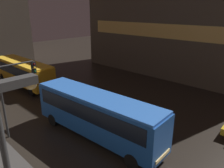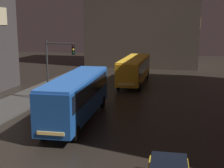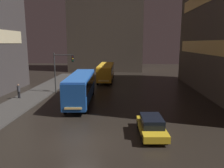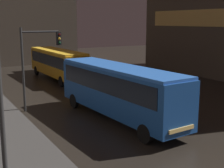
% 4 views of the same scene
% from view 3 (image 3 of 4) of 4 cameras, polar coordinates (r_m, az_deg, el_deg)
% --- Properties ---
extents(ground_plane, '(120.00, 120.00, 0.00)m').
position_cam_3_polar(ground_plane, '(16.19, -8.21, -14.93)').
color(ground_plane, black).
extents(sidewalk_left, '(4.00, 48.00, 0.15)m').
position_cam_3_polar(sidewalk_left, '(27.98, -22.45, -4.42)').
color(sidewalk_left, '#3D3A38').
rests_on(sidewalk_left, ground).
extents(building_far_backdrop, '(18.07, 12.00, 18.66)m').
position_cam_3_polar(building_far_backdrop, '(58.21, -1.42, 13.00)').
color(building_far_backdrop, '#4C4238').
rests_on(building_far_backdrop, ground).
extents(bus_near, '(2.98, 10.85, 3.38)m').
position_cam_3_polar(bus_near, '(25.71, -8.16, -0.39)').
color(bus_near, '#194793').
rests_on(bus_near, ground).
extents(bus_far, '(2.62, 10.60, 3.09)m').
position_cam_3_polar(bus_far, '(40.32, -1.59, 3.46)').
color(bus_far, orange).
rests_on(bus_far, ground).
extents(car_taxi, '(2.06, 4.49, 1.46)m').
position_cam_3_polar(car_taxi, '(17.24, 10.28, -10.65)').
color(car_taxi, gold).
rests_on(car_taxi, ground).
extents(pedestrian_mid, '(0.46, 0.46, 1.78)m').
position_cam_3_polar(pedestrian_mid, '(29.63, -23.21, -1.41)').
color(pedestrian_mid, black).
rests_on(pedestrian_mid, sidewalk_left).
extents(traffic_light_main, '(2.82, 0.35, 5.66)m').
position_cam_3_polar(traffic_light_main, '(30.90, -13.02, 4.56)').
color(traffic_light_main, '#2D2D2D').
rests_on(traffic_light_main, ground).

